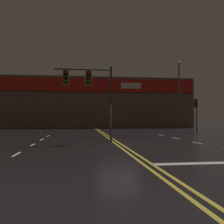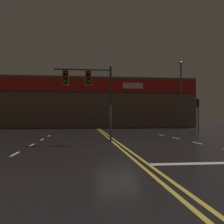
# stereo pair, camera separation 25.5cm
# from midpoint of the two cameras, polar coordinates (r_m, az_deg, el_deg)

# --- Properties ---
(ground_plane) EXTENTS (200.00, 200.00, 0.00)m
(ground_plane) POSITION_cam_midpoint_polar(r_m,az_deg,el_deg) (15.18, 1.79, -7.32)
(ground_plane) COLOR black
(road_markings) EXTENTS (14.98, 60.00, 0.01)m
(road_markings) POSITION_cam_midpoint_polar(r_m,az_deg,el_deg) (14.10, 6.53, -7.76)
(road_markings) COLOR gold
(road_markings) RESTS_ON ground
(traffic_signal_median) EXTENTS (3.77, 0.36, 5.01)m
(traffic_signal_median) POSITION_cam_midpoint_polar(r_m,az_deg,el_deg) (16.55, -5.26, 6.34)
(traffic_signal_median) COLOR #38383D
(traffic_signal_median) RESTS_ON ground
(traffic_signal_corner_northeast) EXTENTS (0.42, 0.36, 3.68)m
(traffic_signal_corner_northeast) POSITION_cam_midpoint_polar(r_m,az_deg,el_deg) (29.10, 19.24, 0.99)
(traffic_signal_corner_northeast) COLOR #38383D
(traffic_signal_corner_northeast) RESTS_ON ground
(streetlight_near_left) EXTENTS (0.56, 0.56, 9.90)m
(streetlight_near_left) POSITION_cam_midpoint_polar(r_m,az_deg,el_deg) (38.28, 15.67, 5.80)
(streetlight_near_left) COLOR #59595E
(streetlight_near_left) RESTS_ON ground
(building_backdrop) EXTENTS (32.40, 10.23, 8.03)m
(building_backdrop) POSITION_cam_midpoint_polar(r_m,az_deg,el_deg) (43.83, -3.65, 1.92)
(building_backdrop) COLOR brown
(building_backdrop) RESTS_ON ground
(utility_pole_row) EXTENTS (46.90, 0.26, 11.73)m
(utility_pole_row) POSITION_cam_midpoint_polar(r_m,az_deg,el_deg) (36.48, 1.36, 4.99)
(utility_pole_row) COLOR #4C3828
(utility_pole_row) RESTS_ON ground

